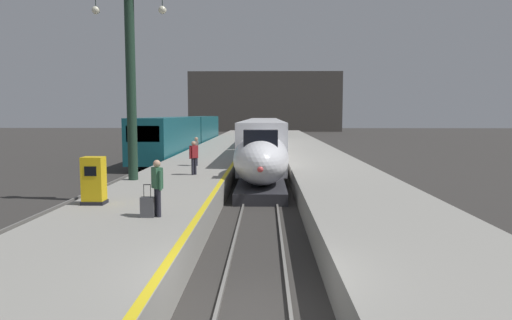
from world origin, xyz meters
name	(u,v)px	position (x,y,z in m)	size (l,w,h in m)	color
ground_plane	(253,320)	(0.00, 0.00, 0.00)	(260.00, 260.00, 0.00)	#33302D
platform_left	(207,163)	(-4.05, 24.75, 0.53)	(4.80, 110.00, 1.05)	gray
platform_right	(319,164)	(4.05, 24.75, 0.53)	(4.80, 110.00, 1.05)	gray
platform_left_safety_stripe	(238,156)	(-1.77, 24.75, 1.05)	(0.20, 107.80, 0.01)	yellow
rail_main_left	(253,166)	(-0.75, 27.50, 0.06)	(0.08, 110.00, 0.12)	slate
rail_main_right	(272,166)	(0.75, 27.50, 0.06)	(0.08, 110.00, 0.12)	slate
rail_secondary_left	(150,166)	(-8.85, 27.50, 0.06)	(0.08, 110.00, 0.12)	slate
rail_secondary_right	(169,166)	(-7.35, 27.50, 0.06)	(0.08, 110.00, 0.12)	slate
highspeed_train_main	(263,140)	(0.00, 29.84, 1.93)	(2.92, 37.99, 3.60)	silver
regional_train_adjacent	(187,133)	(-8.10, 40.80, 2.13)	(2.85, 36.60, 3.80)	#145660
station_column_mid	(130,65)	(-5.90, 12.49, 6.27)	(4.00, 0.68, 8.62)	#1E3828
passenger_near_edge	(157,184)	(-2.96, 4.68, 2.04)	(0.40, 0.48, 1.69)	#23232D
passenger_mid_platform	(196,149)	(-3.85, 18.53, 2.04)	(0.26, 0.57, 1.69)	#23232D
passenger_far_waiting	(194,155)	(-3.36, 14.34, 2.04)	(0.41, 0.46, 1.69)	#23232D
rolling_suitcase	(148,207)	(-3.24, 4.58, 1.35)	(0.40, 0.22, 0.98)	#4C4C51
ticket_machine_yellow	(94,182)	(-5.55, 6.58, 1.79)	(0.76, 0.62, 1.60)	yellow
terminus_back_wall	(265,102)	(0.00, 102.00, 7.00)	(36.00, 2.00, 14.00)	#4C4742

